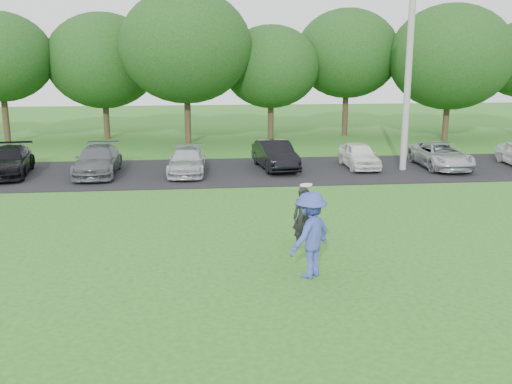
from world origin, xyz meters
TOP-DOWN VIEW (x-y plane):
  - ground at (0.00, 0.00)m, footprint 100.00×100.00m
  - parking_lot at (0.00, 13.00)m, footprint 32.00×6.50m
  - utility_pole at (7.53, 12.54)m, footprint 0.28×0.28m
  - frisbee_player at (0.90, 0.53)m, footprint 1.43×1.40m
  - camera_bystander at (1.16, 2.58)m, footprint 0.62×0.45m
  - parked_cars at (-1.33, 12.96)m, footprint 28.15×4.55m
  - tree_row at (1.51, 22.76)m, footprint 42.39×9.85m

SIDE VIEW (x-z plane):
  - ground at x=0.00m, z-range 0.00..0.00m
  - parking_lot at x=0.00m, z-range 0.00..0.03m
  - parked_cars at x=-1.33m, z-range -0.01..1.24m
  - camera_bystander at x=1.16m, z-range 0.00..1.61m
  - frisbee_player at x=0.90m, z-range -0.10..2.07m
  - utility_pole at x=7.53m, z-range 0.00..9.79m
  - tree_row at x=1.51m, z-range 0.59..9.23m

